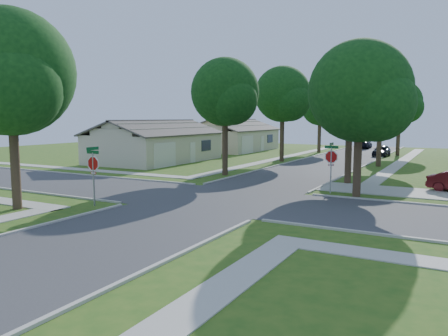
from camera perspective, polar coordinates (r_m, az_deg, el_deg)
ground at (r=23.84m, az=-0.32°, el=-4.09°), size 100.00×100.00×0.00m
road_ns at (r=23.84m, az=-0.32°, el=-4.08°), size 7.00×100.00×0.02m
sidewalk_ne at (r=46.97m, az=22.18°, el=0.73°), size 1.20×40.00×0.04m
sidewalk_nw at (r=49.84m, az=8.12°, el=1.46°), size 1.20×40.00×0.04m
driveway at (r=28.13m, az=21.31°, el=-2.85°), size 8.80×3.60×0.05m
stop_sign_sw at (r=22.65m, az=-16.71°, el=0.26°), size 1.05×0.80×2.98m
stop_sign_ne at (r=26.15m, az=13.83°, el=1.16°), size 1.05×0.80×2.98m
tree_e_near at (r=30.24m, az=16.25°, el=8.65°), size 4.97×4.80×8.28m
tree_e_mid at (r=42.04m, az=19.90°, el=8.70°), size 5.59×5.40×9.21m
tree_e_far at (r=54.90m, az=22.03°, el=7.75°), size 5.17×5.00×8.72m
tree_w_near at (r=33.59m, az=0.23°, el=9.49°), size 5.38×5.20×8.97m
tree_w_mid at (r=44.51m, az=7.73°, el=9.20°), size 5.80×5.60×9.56m
tree_w_far at (r=56.79m, az=12.47°, el=7.54°), size 4.76×4.60×8.04m
tree_sw_corner at (r=23.22m, az=-26.02°, el=10.49°), size 6.21×6.00×9.55m
tree_ne_corner at (r=25.21m, az=17.45°, el=8.96°), size 5.80×5.60×8.66m
house_nw_near at (r=44.90m, az=-8.89°, el=2.81°), size 8.42×13.60×4.23m
house_nw_far at (r=59.25m, az=1.21°, el=3.78°), size 8.42×13.60×4.23m
car_curb_east at (r=53.36m, az=19.88°, el=2.16°), size 1.73×3.93×1.31m
car_curb_west at (r=66.09m, az=17.77°, el=3.05°), size 2.27×4.93×1.40m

